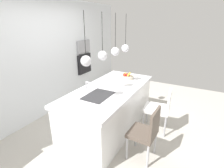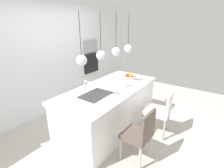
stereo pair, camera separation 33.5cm
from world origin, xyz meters
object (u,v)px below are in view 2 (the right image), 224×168
object	(u,v)px
oven	(91,63)
chair_near	(140,133)
chair_middle	(160,110)
fruit_bowl	(129,77)
microwave	(90,46)

from	to	relation	value
oven	chair_near	xyz separation A→B (m)	(-1.75, -2.48, -0.41)
chair_middle	oven	bearing A→B (deg)	70.33
chair_middle	fruit_bowl	bearing A→B (deg)	71.81
microwave	oven	world-z (taller)	microwave
oven	chair_near	distance (m)	3.07
microwave	chair_middle	xyz separation A→B (m)	(-0.89, -2.48, -0.90)
chair_near	chair_middle	xyz separation A→B (m)	(0.86, -0.00, 0.01)
fruit_bowl	chair_near	distance (m)	1.49
chair_near	chair_middle	distance (m)	0.86
oven	chair_middle	distance (m)	2.67
fruit_bowl	chair_near	world-z (taller)	fruit_bowl
fruit_bowl	microwave	distance (m)	1.81
oven	chair_middle	world-z (taller)	oven
microwave	fruit_bowl	bearing A→B (deg)	-110.42
fruit_bowl	chair_middle	world-z (taller)	fruit_bowl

